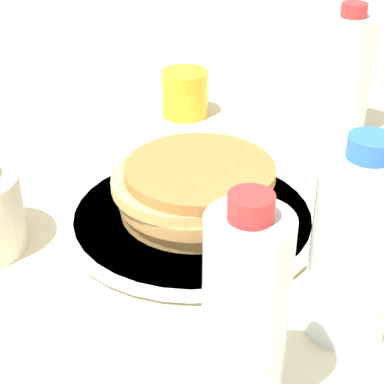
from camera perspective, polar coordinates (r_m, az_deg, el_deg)
ground_plane at (r=0.76m, az=0.93°, el=-1.57°), size 4.00×4.00×0.00m
plate at (r=0.73m, az=-0.00°, el=-2.21°), size 0.29×0.29×0.01m
pancake_stack at (r=0.72m, az=0.09°, el=0.25°), size 0.18×0.17×0.06m
juice_glass at (r=0.99m, az=-0.65°, el=8.76°), size 0.07×0.07×0.07m
water_bottle_near at (r=0.48m, az=4.72°, el=-10.99°), size 0.06×0.06×0.19m
water_bottle_mid at (r=0.94m, az=13.52°, el=10.11°), size 0.07×0.07×0.19m
water_bottle_far at (r=0.56m, az=14.32°, el=-4.60°), size 0.08×0.08×0.19m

